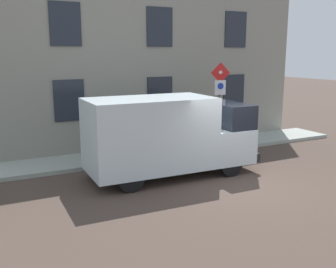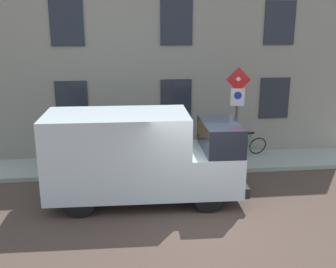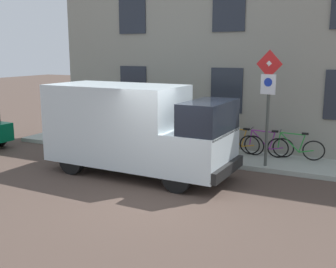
{
  "view_description": "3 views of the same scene",
  "coord_description": "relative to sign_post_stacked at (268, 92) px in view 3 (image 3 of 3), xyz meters",
  "views": [
    {
      "loc": [
        -9.18,
        6.9,
        3.81
      ],
      "look_at": [
        2.77,
        0.74,
        1.02
      ],
      "focal_mm": 41.79,
      "sensor_mm": 36.0,
      "label": 1
    },
    {
      "loc": [
        -8.97,
        1.9,
        4.81
      ],
      "look_at": [
        3.1,
        0.5,
        1.4
      ],
      "focal_mm": 42.64,
      "sensor_mm": 36.0,
      "label": 2
    },
    {
      "loc": [
        -8.28,
        -4.32,
        3.41
      ],
      "look_at": [
        2.29,
        0.9,
        1.03
      ],
      "focal_mm": 43.73,
      "sensor_mm": 36.0,
      "label": 3
    }
  ],
  "objects": [
    {
      "name": "litter_bin",
      "position": [
        0.14,
        3.67,
        -1.71
      ],
      "size": [
        0.44,
        0.44,
        0.9
      ],
      "primitive_type": "cylinder",
      "color": "#2D5133",
      "rests_on": "sidewalk_slab"
    },
    {
      "name": "bicycle_purple",
      "position": [
        1.12,
        0.24,
        -1.79
      ],
      "size": [
        0.46,
        1.72,
        0.89
      ],
      "rotation": [
        0.0,
        0.0,
        1.62
      ],
      "color": "black",
      "rests_on": "sidewalk_slab"
    },
    {
      "name": "delivery_van",
      "position": [
        -1.91,
        3.23,
        -0.96
      ],
      "size": [
        2.15,
        5.39,
        2.5
      ],
      "rotation": [
        0.0,
        0.0,
        4.68
      ],
      "color": "silver",
      "rests_on": "ground_plane"
    },
    {
      "name": "ground_plane",
      "position": [
        -3.27,
        1.76,
        -2.3
      ],
      "size": [
        80.0,
        80.0,
        0.0
      ],
      "primitive_type": "plane",
      "color": "#4B3B33"
    },
    {
      "name": "bicycle_orange",
      "position": [
        1.12,
        1.14,
        -1.79
      ],
      "size": [
        0.46,
        1.71,
        0.89
      ],
      "rotation": [
        0.0,
        0.0,
        1.5
      ],
      "color": "black",
      "rests_on": "sidewalk_slab"
    },
    {
      "name": "bicycle_green",
      "position": [
        1.12,
        -0.67,
        -1.79
      ],
      "size": [
        0.48,
        1.72,
        0.89
      ],
      "rotation": [
        0.0,
        0.0,
        1.69
      ],
      "color": "black",
      "rests_on": "sidewalk_slab"
    },
    {
      "name": "building_facade",
      "position": [
        2.01,
        1.76,
        1.04
      ],
      "size": [
        0.75,
        13.25,
        6.66
      ],
      "color": "gray",
      "rests_on": "ground_plane"
    },
    {
      "name": "pedestrian",
      "position": [
        0.8,
        2.01,
        -1.23
      ],
      "size": [
        0.44,
        0.48,
        1.72
      ],
      "rotation": [
        0.0,
        0.0,
        0.61
      ],
      "color": "#262B47",
      "rests_on": "sidewalk_slab"
    },
    {
      "name": "bicycle_red",
      "position": [
        1.12,
        2.04,
        -1.79
      ],
      "size": [
        0.48,
        1.71,
        0.89
      ],
      "rotation": [
        0.0,
        0.0,
        1.43
      ],
      "color": "black",
      "rests_on": "sidewalk_slab"
    },
    {
      "name": "sign_post_stacked",
      "position": [
        0.0,
        0.0,
        0.0
      ],
      "size": [
        0.2,
        0.55,
        3.2
      ],
      "color": "#474C47",
      "rests_on": "sidewalk_slab"
    },
    {
      "name": "sidewalk_slab",
      "position": [
        0.73,
        1.76,
        -2.23
      ],
      "size": [
        1.88,
        15.25,
        0.14
      ],
      "primitive_type": "cube",
      "color": "#A0A79D",
      "rests_on": "ground_plane"
    }
  ]
}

